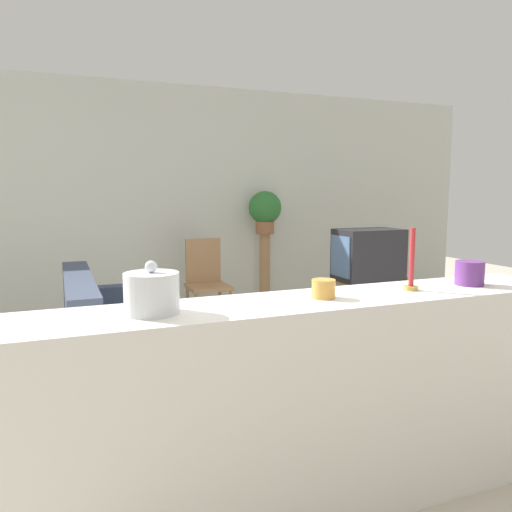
# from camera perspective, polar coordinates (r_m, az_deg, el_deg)

# --- Properties ---
(ground_plane) EXTENTS (14.00, 14.00, 0.00)m
(ground_plane) POSITION_cam_1_polar(r_m,az_deg,el_deg) (3.13, 0.28, -20.01)
(ground_plane) COLOR beige
(wall_back) EXTENTS (9.00, 0.06, 2.70)m
(wall_back) POSITION_cam_1_polar(r_m,az_deg,el_deg) (6.09, -12.04, 6.37)
(wall_back) COLOR silver
(wall_back) RESTS_ON ground_plane
(couch) EXTENTS (0.84, 1.68, 0.83)m
(couch) POSITION_cam_1_polar(r_m,az_deg,el_deg) (3.99, -15.27, -9.55)
(couch) COLOR #384256
(couch) RESTS_ON ground_plane
(tv_stand) EXTENTS (0.96, 0.45, 0.54)m
(tv_stand) POSITION_cam_1_polar(r_m,az_deg,el_deg) (5.29, 12.57, -5.58)
(tv_stand) COLOR #9E754C
(tv_stand) RESTS_ON ground_plane
(television) EXTENTS (0.66, 0.41, 0.52)m
(television) POSITION_cam_1_polar(r_m,az_deg,el_deg) (5.19, 12.67, 0.14)
(television) COLOR #232328
(television) RESTS_ON tv_stand
(wooden_chair) EXTENTS (0.44, 0.44, 0.92)m
(wooden_chair) POSITION_cam_1_polar(r_m,az_deg,el_deg) (5.52, -5.71, -2.52)
(wooden_chair) COLOR #9E754C
(wooden_chair) RESTS_ON ground_plane
(plant_stand) EXTENTS (0.13, 0.13, 0.92)m
(plant_stand) POSITION_cam_1_polar(r_m,az_deg,el_deg) (6.27, 1.02, -1.63)
(plant_stand) COLOR #9E754C
(plant_stand) RESTS_ON ground_plane
(potted_plant) EXTENTS (0.41, 0.41, 0.53)m
(potted_plant) POSITION_cam_1_polar(r_m,az_deg,el_deg) (6.19, 1.03, 5.31)
(potted_plant) COLOR #8E5B3D
(potted_plant) RESTS_ON plant_stand
(foreground_counter) EXTENTS (2.61, 0.44, 0.97)m
(foreground_counter) POSITION_cam_1_polar(r_m,az_deg,el_deg) (2.36, 6.78, -16.45)
(foreground_counter) COLOR white
(foreground_counter) RESTS_ON ground_plane
(decorative_bowl) EXTENTS (0.21, 0.21, 0.21)m
(decorative_bowl) POSITION_cam_1_polar(r_m,az_deg,el_deg) (1.96, -11.84, -4.13)
(decorative_bowl) COLOR silver
(decorative_bowl) RESTS_ON foreground_counter
(candle_jar) EXTENTS (0.10, 0.10, 0.08)m
(candle_jar) POSITION_cam_1_polar(r_m,az_deg,el_deg) (2.22, 7.72, -3.72)
(candle_jar) COLOR gold
(candle_jar) RESTS_ON foreground_counter
(candlestick) EXTENTS (0.07, 0.07, 0.30)m
(candlestick) POSITION_cam_1_polar(r_m,az_deg,el_deg) (2.47, 17.35, -1.43)
(candlestick) COLOR #B7933D
(candlestick) RESTS_ON foreground_counter
(coffee_tin) EXTENTS (0.14, 0.14, 0.12)m
(coffee_tin) POSITION_cam_1_polar(r_m,az_deg,el_deg) (2.72, 23.22, -1.80)
(coffee_tin) COLOR #66337F
(coffee_tin) RESTS_ON foreground_counter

